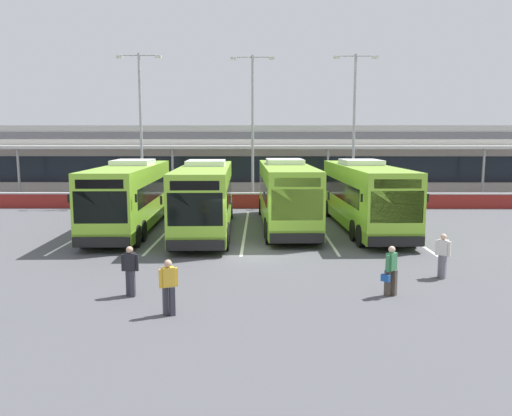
{
  "coord_description": "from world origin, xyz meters",
  "views": [
    {
      "loc": [
        0.82,
        -21.96,
        5.06
      ],
      "look_at": [
        0.61,
        3.0,
        1.6
      ],
      "focal_mm": 36.24,
      "sensor_mm": 36.0,
      "label": 1
    }
  ],
  "objects_px": {
    "lamp_post_east": "(354,120)",
    "coach_bus_leftmost": "(131,197)",
    "pedestrian_approaching_bus": "(130,269)",
    "coach_bus_centre": "(286,195)",
    "coach_bus_right_centre": "(364,197)",
    "pedestrian_with_handbag": "(391,270)",
    "pedestrian_in_dark_coat": "(443,254)",
    "lamp_post_centre": "(253,120)",
    "coach_bus_left_centre": "(205,199)",
    "pedestrian_near_bin": "(169,285)",
    "lamp_post_west": "(141,120)"
  },
  "relations": [
    {
      "from": "coach_bus_right_centre",
      "to": "pedestrian_with_handbag",
      "type": "relative_size",
      "value": 7.55
    },
    {
      "from": "lamp_post_east",
      "to": "coach_bus_leftmost",
      "type": "bearing_deg",
      "value": -142.53
    },
    {
      "from": "pedestrian_in_dark_coat",
      "to": "lamp_post_centre",
      "type": "relative_size",
      "value": 0.15
    },
    {
      "from": "lamp_post_east",
      "to": "coach_bus_centre",
      "type": "bearing_deg",
      "value": -119.22
    },
    {
      "from": "coach_bus_right_centre",
      "to": "pedestrian_with_handbag",
      "type": "bearing_deg",
      "value": -97.18
    },
    {
      "from": "coach_bus_right_centre",
      "to": "lamp_post_west",
      "type": "xyz_separation_m",
      "value": [
        -14.43,
        10.04,
        4.5
      ]
    },
    {
      "from": "pedestrian_in_dark_coat",
      "to": "coach_bus_left_centre",
      "type": "bearing_deg",
      "value": 136.28
    },
    {
      "from": "lamp_post_east",
      "to": "pedestrian_near_bin",
      "type": "bearing_deg",
      "value": -111.31
    },
    {
      "from": "pedestrian_approaching_bus",
      "to": "lamp_post_east",
      "type": "xyz_separation_m",
      "value": [
        11.05,
        22.62,
        5.42
      ]
    },
    {
      "from": "coach_bus_left_centre",
      "to": "lamp_post_east",
      "type": "relative_size",
      "value": 1.11
    },
    {
      "from": "pedestrian_in_dark_coat",
      "to": "lamp_post_centre",
      "type": "bearing_deg",
      "value": 108.88
    },
    {
      "from": "lamp_post_centre",
      "to": "coach_bus_leftmost",
      "type": "bearing_deg",
      "value": -120.14
    },
    {
      "from": "coach_bus_right_centre",
      "to": "lamp_post_east",
      "type": "height_order",
      "value": "lamp_post_east"
    },
    {
      "from": "coach_bus_right_centre",
      "to": "pedestrian_in_dark_coat",
      "type": "height_order",
      "value": "coach_bus_right_centre"
    },
    {
      "from": "coach_bus_left_centre",
      "to": "lamp_post_east",
      "type": "bearing_deg",
      "value": 49.03
    },
    {
      "from": "coach_bus_centre",
      "to": "lamp_post_west",
      "type": "distance_m",
      "value": 14.54
    },
    {
      "from": "coach_bus_centre",
      "to": "coach_bus_right_centre",
      "type": "height_order",
      "value": "same"
    },
    {
      "from": "pedestrian_near_bin",
      "to": "lamp_post_west",
      "type": "relative_size",
      "value": 0.15
    },
    {
      "from": "pedestrian_in_dark_coat",
      "to": "pedestrian_approaching_bus",
      "type": "distance_m",
      "value": 10.92
    },
    {
      "from": "coach_bus_right_centre",
      "to": "lamp_post_centre",
      "type": "xyz_separation_m",
      "value": [
        -6.26,
        10.94,
        4.5
      ]
    },
    {
      "from": "coach_bus_centre",
      "to": "lamp_post_centre",
      "type": "xyz_separation_m",
      "value": [
        -2.01,
        10.25,
        4.5
      ]
    },
    {
      "from": "pedestrian_approaching_bus",
      "to": "lamp_post_centre",
      "type": "xyz_separation_m",
      "value": [
        3.56,
        23.09,
        5.42
      ]
    },
    {
      "from": "coach_bus_left_centre",
      "to": "coach_bus_centre",
      "type": "height_order",
      "value": "same"
    },
    {
      "from": "pedestrian_with_handbag",
      "to": "lamp_post_east",
      "type": "height_order",
      "value": "lamp_post_east"
    },
    {
      "from": "coach_bus_leftmost",
      "to": "coach_bus_left_centre",
      "type": "distance_m",
      "value": 4.19
    },
    {
      "from": "pedestrian_with_handbag",
      "to": "pedestrian_in_dark_coat",
      "type": "height_order",
      "value": "same"
    },
    {
      "from": "lamp_post_centre",
      "to": "pedestrian_approaching_bus",
      "type": "bearing_deg",
      "value": -98.76
    },
    {
      "from": "lamp_post_centre",
      "to": "pedestrian_in_dark_coat",
      "type": "bearing_deg",
      "value": -71.12
    },
    {
      "from": "pedestrian_with_handbag",
      "to": "lamp_post_west",
      "type": "relative_size",
      "value": 0.15
    },
    {
      "from": "coach_bus_centre",
      "to": "coach_bus_leftmost",
      "type": "bearing_deg",
      "value": -173.76
    },
    {
      "from": "pedestrian_in_dark_coat",
      "to": "pedestrian_approaching_bus",
      "type": "bearing_deg",
      "value": -168.29
    },
    {
      "from": "lamp_post_centre",
      "to": "coach_bus_centre",
      "type": "bearing_deg",
      "value": -78.89
    },
    {
      "from": "coach_bus_centre",
      "to": "pedestrian_with_handbag",
      "type": "distance_m",
      "value": 13.06
    },
    {
      "from": "pedestrian_with_handbag",
      "to": "lamp_post_centre",
      "type": "height_order",
      "value": "lamp_post_centre"
    },
    {
      "from": "pedestrian_near_bin",
      "to": "lamp_post_centre",
      "type": "distance_m",
      "value": 25.52
    },
    {
      "from": "coach_bus_centre",
      "to": "lamp_post_west",
      "type": "bearing_deg",
      "value": 137.45
    },
    {
      "from": "coach_bus_left_centre",
      "to": "pedestrian_in_dark_coat",
      "type": "relative_size",
      "value": 7.55
    },
    {
      "from": "coach_bus_left_centre",
      "to": "coach_bus_right_centre",
      "type": "height_order",
      "value": "same"
    },
    {
      "from": "coach_bus_centre",
      "to": "lamp_post_west",
      "type": "height_order",
      "value": "lamp_post_west"
    },
    {
      "from": "coach_bus_left_centre",
      "to": "lamp_post_west",
      "type": "relative_size",
      "value": 1.11
    },
    {
      "from": "pedestrian_with_handbag",
      "to": "lamp_post_west",
      "type": "xyz_separation_m",
      "value": [
        -12.91,
        22.09,
        5.43
      ]
    },
    {
      "from": "coach_bus_right_centre",
      "to": "lamp_post_centre",
      "type": "bearing_deg",
      "value": 119.78
    },
    {
      "from": "coach_bus_right_centre",
      "to": "lamp_post_east",
      "type": "distance_m",
      "value": 11.47
    },
    {
      "from": "coach_bus_leftmost",
      "to": "coach_bus_right_centre",
      "type": "bearing_deg",
      "value": 1.08
    },
    {
      "from": "pedestrian_in_dark_coat",
      "to": "pedestrian_near_bin",
      "type": "relative_size",
      "value": 1.0
    },
    {
      "from": "pedestrian_with_handbag",
      "to": "lamp_post_west",
      "type": "height_order",
      "value": "lamp_post_west"
    },
    {
      "from": "pedestrian_approaching_bus",
      "to": "coach_bus_centre",
      "type": "bearing_deg",
      "value": 66.53
    },
    {
      "from": "coach_bus_centre",
      "to": "pedestrian_near_bin",
      "type": "height_order",
      "value": "coach_bus_centre"
    },
    {
      "from": "coach_bus_centre",
      "to": "lamp_post_west",
      "type": "relative_size",
      "value": 1.11
    },
    {
      "from": "coach_bus_leftmost",
      "to": "pedestrian_approaching_bus",
      "type": "relative_size",
      "value": 7.55
    }
  ]
}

